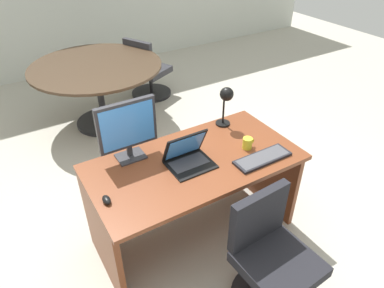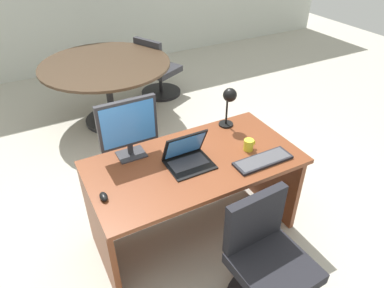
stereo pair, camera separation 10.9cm
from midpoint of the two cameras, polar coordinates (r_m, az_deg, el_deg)
name	(u,v)px [view 1 (the left image)]	position (r m, az deg, el deg)	size (l,w,h in m)	color
ground	(126,145)	(4.07, -11.54, -0.18)	(12.00, 12.00, 0.00)	#B7B2A3
desk	(191,181)	(2.69, -1.29, -6.07)	(1.53, 0.80, 0.75)	brown
monitor	(127,127)	(2.45, -11.77, 2.64)	(0.42, 0.16, 0.45)	#2D2D33
laptop	(187,154)	(2.45, -2.08, -1.62)	(0.31, 0.27, 0.24)	black
keyboard	(263,158)	(2.55, 10.23, -2.30)	(0.44, 0.15, 0.02)	black
mouse	(107,200)	(2.25, -15.14, -8.81)	(0.05, 0.09, 0.04)	black
desk_lamp	(226,99)	(2.79, 4.45, 7.34)	(0.12, 0.14, 0.34)	black
coffee_mug	(248,143)	(2.63, 7.87, 0.13)	(0.10, 0.07, 0.09)	yellow
office_chair	(271,264)	(2.44, 11.43, -18.69)	(0.56, 0.56, 0.83)	black
meeting_table	(98,80)	(4.29, -15.81, 10.06)	(1.50, 1.50, 0.76)	black
meeting_chair_near	(147,74)	(4.97, -7.92, 11.19)	(0.63, 0.62, 0.84)	black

